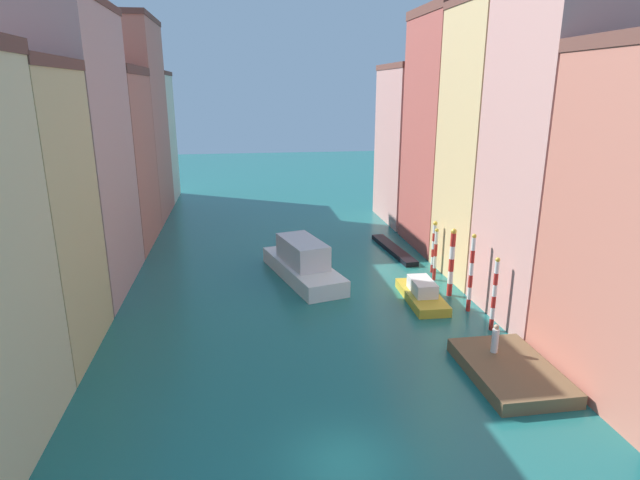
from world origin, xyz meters
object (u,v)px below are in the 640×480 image
Objects in this scene: mooring_pole_4 at (434,246)px; mooring_pole_3 at (435,254)px; person_on_dock at (495,339)px; vaporetto_white at (303,263)px; mooring_pole_2 at (452,262)px; gondola_black at (393,249)px; mooring_pole_0 at (494,294)px; motorboat_0 at (422,294)px; waterfront_dock at (510,371)px; mooring_pole_1 at (471,272)px.

mooring_pole_3 is at bearing -106.67° from mooring_pole_4.
vaporetto_white reaches higher than person_on_dock.
mooring_pole_2 reaches higher than gondola_black.
vaporetto_white is (-8.34, 14.43, -0.25)m from person_on_dock.
mooring_pole_0 is 1.10× the size of mooring_pole_4.
mooring_pole_0 reaches higher than motorboat_0.
mooring_pole_4 is at bearing 83.54° from mooring_pole_2.
vaporetto_white is (-10.25, 0.34, -0.96)m from mooring_pole_4.
mooring_pole_0 reaches higher than vaporetto_white.
motorboat_0 is (-2.25, -0.65, -1.94)m from mooring_pole_2.
mooring_pole_0 is 0.94× the size of mooring_pole_2.
vaporetto_white is 1.21× the size of gondola_black.
waterfront_dock is at bearing -96.27° from mooring_pole_4.
motorboat_0 is at bearing -37.68° from vaporetto_white.
person_on_dock is at bearing -59.98° from vaporetto_white.
mooring_pole_1 reaches higher than motorboat_0.
waterfront_dock is 1.21× the size of mooring_pole_1.
gondola_black is (-1.50, 5.66, -1.92)m from mooring_pole_4.
waterfront_dock is at bearing -90.54° from gondola_black.
gondola_black is (0.41, 19.76, -1.21)m from person_on_dock.
gondola_black is at bearing 94.82° from mooring_pole_0.
motorboat_0 reaches higher than waterfront_dock.
person_on_dock is 9.48m from mooring_pole_2.
mooring_pole_2 is (-0.39, 5.53, 0.15)m from mooring_pole_0.
person_on_dock is 0.18× the size of gondola_black.
motorboat_0 is (-2.44, 2.05, -2.12)m from mooring_pole_1.
mooring_pole_3 reaches higher than gondola_black.
mooring_pole_2 reaches higher than mooring_pole_3.
mooring_pole_4 reaches higher than gondola_black.
mooring_pole_4 reaches higher than vaporetto_white.
mooring_pole_1 is 0.50× the size of vaporetto_white.
mooring_pole_0 is at bearing 73.30° from waterfront_dock.
mooring_pole_1 is 2.71m from mooring_pole_2.
vaporetto_white is (-9.75, 2.01, -0.89)m from mooring_pole_3.
person_on_dock is at bearing -91.20° from gondola_black.
mooring_pole_3 is 4.65m from motorboat_0.
motorboat_0 is (-2.29, -3.76, -1.52)m from mooring_pole_3.
mooring_pole_1 is at bearing 76.73° from person_on_dock.
gondola_black is (-1.35, 15.96, -2.12)m from mooring_pole_0.
mooring_pole_1 is 12.70m from vaporetto_white.
mooring_pole_2 is at bearing -90.74° from mooring_pole_3.
motorboat_0 is at bearing 118.44° from mooring_pole_0.
mooring_pole_1 reaches higher than waterfront_dock.
mooring_pole_0 is 0.44× the size of vaporetto_white.
mooring_pole_0 is 0.53× the size of gondola_black.
mooring_pole_3 is at bearing 92.31° from mooring_pole_0.
person_on_dock is 14.24m from mooring_pole_4.
mooring_pole_3 reaches higher than motorboat_0.
mooring_pole_4 is (0.15, 10.30, -0.21)m from mooring_pole_0.
waterfront_dock is 10.95m from mooring_pole_2.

